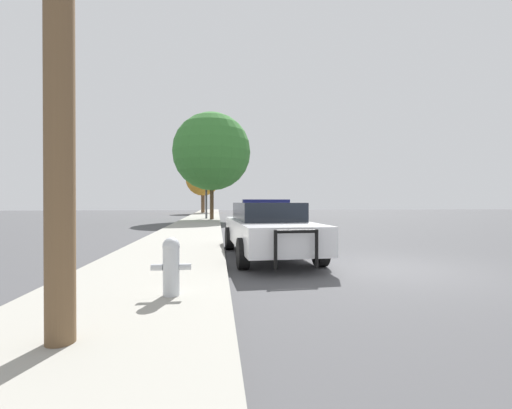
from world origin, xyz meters
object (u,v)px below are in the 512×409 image
police_car (268,228)px  car_background_oncoming (282,211)px  fire_hydrant (171,265)px  traffic_light (221,171)px  tree_sidewalk_far (203,179)px  tree_sidewalk_mid (212,152)px

police_car → car_background_oncoming: police_car is taller
police_car → fire_hydrant: 4.65m
traffic_light → tree_sidewalk_far: (-2.10, 15.48, 0.39)m
fire_hydrant → tree_sidewalk_far: size_ratio=0.13×
car_background_oncoming → tree_sidewalk_mid: tree_sidewalk_mid is taller
traffic_light → car_background_oncoming: 6.36m
fire_hydrant → tree_sidewalk_far: tree_sidewalk_far is taller
fire_hydrant → police_car: bearing=64.1°
fire_hydrant → traffic_light: (0.94, 23.17, 3.45)m
tree_sidewalk_far → tree_sidewalk_mid: 16.99m
police_car → car_background_oncoming: bearing=-105.3°
police_car → car_background_oncoming: size_ratio=1.16×
traffic_light → tree_sidewalk_far: bearing=97.7°
tree_sidewalk_mid → traffic_light: bearing=63.5°
police_car → fire_hydrant: size_ratio=6.33×
police_car → tree_sidewalk_mid: tree_sidewalk_mid is taller
car_background_oncoming → tree_sidewalk_far: size_ratio=0.71×
police_car → traffic_light: size_ratio=0.95×
fire_hydrant → traffic_light: traffic_light is taller
fire_hydrant → tree_sidewalk_far: bearing=91.7°
traffic_light → tree_sidewalk_mid: 2.10m
fire_hydrant → car_background_oncoming: 25.03m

